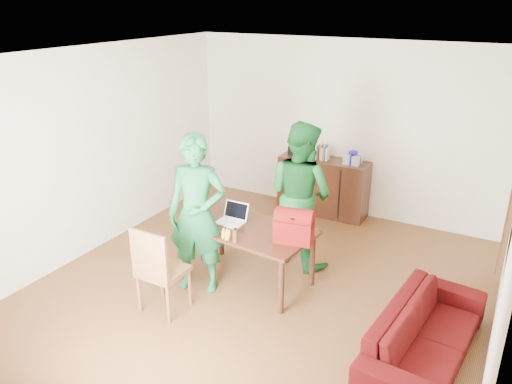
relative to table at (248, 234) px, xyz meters
The scene contains 10 objects.
room 0.71m from the table, ahead, with size 5.20×5.70×2.90m.
table is the anchor object (origin of this frame).
chair 1.15m from the table, 117.82° to the right, with size 0.47×0.45×1.03m.
person_near 0.67m from the table, 137.92° to the right, with size 0.69×0.45×1.89m, color #156130.
person_far 0.89m from the table, 67.36° to the left, with size 0.91×0.71×1.87m, color #12531F.
laptop 0.27m from the table, behind, with size 0.32×0.23×0.23m.
bananas 0.42m from the table, 96.96° to the right, with size 0.14×0.09×0.05m, color gold, non-canonical shape.
bottle 0.43m from the table, 81.03° to the right, with size 0.06×0.06×0.17m, color #512C12.
red_bag 0.67m from the table, ahead, with size 0.42×0.24×0.31m, color #6B1007.
sofa 2.24m from the table, 10.84° to the right, with size 1.86×0.73×0.54m, color #3C070B.
Camera 1 is at (2.42, -4.47, 3.26)m, focal length 35.00 mm.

